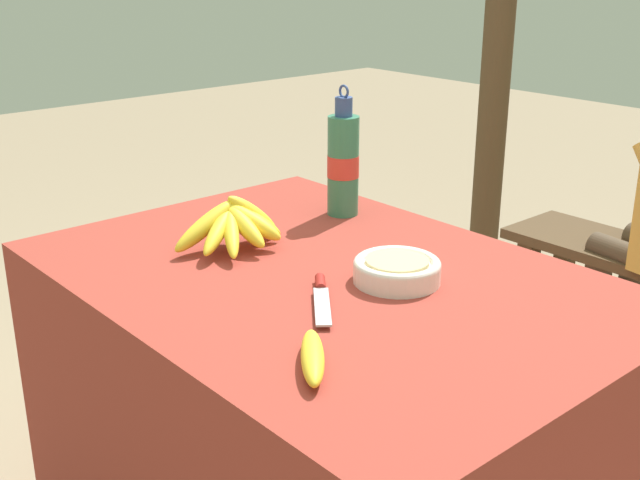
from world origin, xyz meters
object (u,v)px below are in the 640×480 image
(water_bottle, at_px, (343,163))
(knife, at_px, (321,293))
(serving_bowl, at_px, (397,269))
(banana_bunch_ripe, at_px, (235,224))
(support_post_near, at_px, (500,14))
(loose_banana_front, at_px, (313,357))

(water_bottle, xyz_separation_m, knife, (0.35, -0.37, -0.12))
(serving_bowl, height_order, knife, serving_bowl)
(knife, bearing_deg, serving_bowl, 115.98)
(banana_bunch_ripe, relative_size, support_post_near, 0.12)
(knife, bearing_deg, support_post_near, 157.93)
(banana_bunch_ripe, xyz_separation_m, support_post_near, (-0.69, 1.81, 0.31))
(water_bottle, relative_size, loose_banana_front, 1.97)
(water_bottle, bearing_deg, support_post_near, 114.33)
(banana_bunch_ripe, xyz_separation_m, water_bottle, (-0.02, 0.34, 0.07))
(banana_bunch_ripe, xyz_separation_m, serving_bowl, (0.36, 0.13, -0.03))
(serving_bowl, relative_size, knife, 0.94)
(knife, bearing_deg, water_bottle, 172.05)
(serving_bowl, distance_m, support_post_near, 2.01)
(banana_bunch_ripe, relative_size, loose_banana_front, 1.70)
(serving_bowl, relative_size, loose_banana_front, 1.07)
(water_bottle, distance_m, support_post_near, 1.63)
(water_bottle, bearing_deg, banana_bunch_ripe, -86.00)
(serving_bowl, distance_m, knife, 0.17)
(banana_bunch_ripe, height_order, support_post_near, support_post_near)
(water_bottle, relative_size, support_post_near, 0.14)
(banana_bunch_ripe, bearing_deg, serving_bowl, 19.51)
(water_bottle, xyz_separation_m, support_post_near, (-0.67, 1.47, 0.24))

